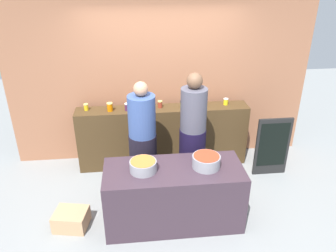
% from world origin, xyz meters
% --- Properties ---
extents(ground, '(12.00, 12.00, 0.00)m').
position_xyz_m(ground, '(0.00, 0.00, 0.00)').
color(ground, gray).
extents(storefront_wall, '(4.80, 0.12, 3.00)m').
position_xyz_m(storefront_wall, '(0.00, 1.45, 1.50)').
color(storefront_wall, '#986043').
rests_on(storefront_wall, ground).
extents(display_shelf, '(2.70, 0.36, 1.00)m').
position_xyz_m(display_shelf, '(0.00, 1.10, 0.50)').
color(display_shelf, '#43301A').
rests_on(display_shelf, ground).
extents(prep_table, '(1.70, 0.70, 0.79)m').
position_xyz_m(prep_table, '(0.00, -0.30, 0.40)').
color(prep_table, '#382933').
rests_on(prep_table, ground).
extents(preserve_jar_0, '(0.07, 0.07, 0.10)m').
position_xyz_m(preserve_jar_0, '(-1.17, 1.14, 1.05)').
color(preserve_jar_0, gold).
rests_on(preserve_jar_0, display_shelf).
extents(preserve_jar_1, '(0.09, 0.09, 0.13)m').
position_xyz_m(preserve_jar_1, '(-0.81, 1.07, 1.06)').
color(preserve_jar_1, '#CB6607').
rests_on(preserve_jar_1, display_shelf).
extents(preserve_jar_2, '(0.07, 0.07, 0.12)m').
position_xyz_m(preserve_jar_2, '(-0.55, 1.07, 1.05)').
color(preserve_jar_2, '#462142').
rests_on(preserve_jar_2, display_shelf).
extents(preserve_jar_3, '(0.09, 0.09, 0.14)m').
position_xyz_m(preserve_jar_3, '(-0.35, 1.13, 1.07)').
color(preserve_jar_3, gold).
rests_on(preserve_jar_3, display_shelf).
extents(preserve_jar_4, '(0.07, 0.07, 0.12)m').
position_xyz_m(preserve_jar_4, '(-0.22, 1.08, 1.06)').
color(preserve_jar_4, gold).
rests_on(preserve_jar_4, display_shelf).
extents(preserve_jar_5, '(0.07, 0.07, 0.11)m').
position_xyz_m(preserve_jar_5, '(-0.04, 1.12, 1.05)').
color(preserve_jar_5, maroon).
rests_on(preserve_jar_5, display_shelf).
extents(preserve_jar_6, '(0.09, 0.09, 0.11)m').
position_xyz_m(preserve_jar_6, '(0.31, 1.07, 1.05)').
color(preserve_jar_6, olive).
rests_on(preserve_jar_6, display_shelf).
extents(preserve_jar_7, '(0.07, 0.07, 0.11)m').
position_xyz_m(preserve_jar_7, '(0.66, 1.14, 1.05)').
color(preserve_jar_7, orange).
rests_on(preserve_jar_7, display_shelf).
extents(preserve_jar_8, '(0.08, 0.08, 0.10)m').
position_xyz_m(preserve_jar_8, '(1.01, 1.13, 1.05)').
color(preserve_jar_8, gold).
rests_on(preserve_jar_8, display_shelf).
extents(cooking_pot_left, '(0.32, 0.32, 0.14)m').
position_xyz_m(cooking_pot_left, '(-0.37, -0.30, 0.86)').
color(cooking_pot_left, gray).
rests_on(cooking_pot_left, prep_table).
extents(cooking_pot_center, '(0.34, 0.34, 0.16)m').
position_xyz_m(cooking_pot_center, '(0.40, -0.29, 0.87)').
color(cooking_pot_center, gray).
rests_on(cooking_pot_center, prep_table).
extents(cook_with_tongs, '(0.38, 0.38, 1.68)m').
position_xyz_m(cook_with_tongs, '(-0.35, 0.36, 0.76)').
color(cook_with_tongs, black).
rests_on(cook_with_tongs, ground).
extents(cook_in_cap, '(0.37, 0.37, 1.77)m').
position_xyz_m(cook_in_cap, '(0.35, 0.38, 0.80)').
color(cook_in_cap, black).
rests_on(cook_in_cap, ground).
extents(bread_crate, '(0.46, 0.41, 0.23)m').
position_xyz_m(bread_crate, '(-1.30, -0.28, 0.11)').
color(bread_crate, tan).
rests_on(bread_crate, ground).
extents(chalkboard_sign, '(0.53, 0.05, 0.96)m').
position_xyz_m(chalkboard_sign, '(1.64, 0.60, 0.49)').
color(chalkboard_sign, black).
rests_on(chalkboard_sign, ground).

